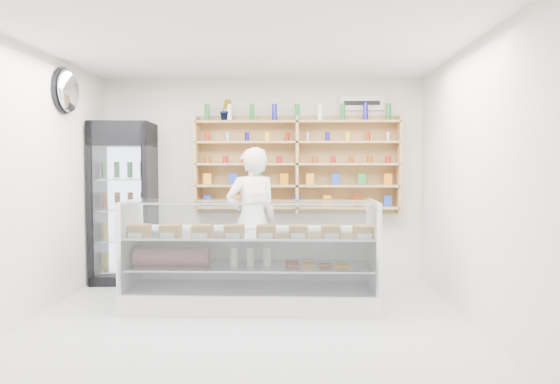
{
  "coord_description": "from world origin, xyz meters",
  "views": [
    {
      "loc": [
        0.49,
        -4.57,
        1.58
      ],
      "look_at": [
        0.31,
        0.9,
        1.29
      ],
      "focal_mm": 32.0,
      "sensor_mm": 36.0,
      "label": 1
    }
  ],
  "objects": [
    {
      "name": "room",
      "position": [
        0.0,
        0.0,
        1.4
      ],
      "size": [
        5.0,
        5.0,
        5.0
      ],
      "color": "#ACADB1",
      "rests_on": "ground"
    },
    {
      "name": "display_counter",
      "position": [
        -0.01,
        0.91,
        0.34
      ],
      "size": [
        2.75,
        0.82,
        1.2
      ],
      "color": "white",
      "rests_on": "floor"
    },
    {
      "name": "shop_worker",
      "position": [
        -0.06,
        1.62,
        0.9
      ],
      "size": [
        0.77,
        0.65,
        1.81
      ],
      "primitive_type": "imported",
      "rotation": [
        0.0,
        0.0,
        3.53
      ],
      "color": "silver",
      "rests_on": "floor"
    },
    {
      "name": "drinks_cooler",
      "position": [
        -1.85,
        2.13,
        1.08
      ],
      "size": [
        0.83,
        0.81,
        2.16
      ],
      "rotation": [
        0.0,
        0.0,
        0.08
      ],
      "color": "black",
      "rests_on": "floor"
    },
    {
      "name": "wall_shelving",
      "position": [
        0.5,
        2.34,
        1.59
      ],
      "size": [
        2.84,
        0.28,
        1.33
      ],
      "color": "tan",
      "rests_on": "back_wall"
    },
    {
      "name": "potted_plant",
      "position": [
        -0.49,
        2.34,
        2.34
      ],
      "size": [
        0.18,
        0.16,
        0.3
      ],
      "primitive_type": "imported",
      "rotation": [
        0.0,
        0.0,
        0.17
      ],
      "color": "#1E6626",
      "rests_on": "wall_shelving"
    },
    {
      "name": "security_mirror",
      "position": [
        -2.17,
        1.2,
        2.45
      ],
      "size": [
        0.15,
        0.5,
        0.5
      ],
      "primitive_type": "ellipsoid",
      "color": "silver",
      "rests_on": "left_wall"
    },
    {
      "name": "wall_sign",
      "position": [
        1.4,
        2.47,
        2.45
      ],
      "size": [
        0.62,
        0.03,
        0.2
      ],
      "primitive_type": "cube",
      "color": "white",
      "rests_on": "back_wall"
    }
  ]
}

